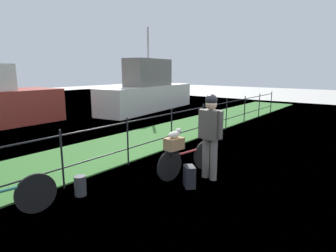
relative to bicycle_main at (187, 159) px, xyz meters
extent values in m
plane|color=beige|center=(0.50, -0.45, -0.33)|extent=(60.00, 60.00, 0.00)
cube|color=#38702D|center=(0.50, 2.68, -0.31)|extent=(27.00, 2.40, 0.03)
plane|color=slate|center=(0.50, 9.05, -0.33)|extent=(30.00, 30.00, 0.00)
cylinder|color=black|center=(-1.95, 1.39, 0.22)|extent=(0.04, 0.04, 1.10)
cylinder|color=black|center=(-0.31, 1.39, 0.22)|extent=(0.04, 0.04, 1.10)
cylinder|color=black|center=(1.32, 1.39, 0.22)|extent=(0.04, 0.04, 1.10)
cylinder|color=black|center=(2.96, 1.39, 0.22)|extent=(0.04, 0.04, 1.10)
cylinder|color=black|center=(4.59, 1.39, 0.22)|extent=(0.04, 0.04, 1.10)
cylinder|color=black|center=(6.23, 1.39, 0.22)|extent=(0.04, 0.04, 1.10)
cylinder|color=black|center=(7.87, 1.39, 0.22)|extent=(0.04, 0.04, 1.10)
cylinder|color=black|center=(9.50, 1.39, 0.22)|extent=(0.04, 0.04, 1.10)
cylinder|color=black|center=(0.50, 1.39, 0.06)|extent=(18.00, 0.03, 0.03)
cylinder|color=black|center=(0.50, 1.39, 0.66)|extent=(18.00, 0.03, 0.03)
cylinder|color=black|center=(0.53, -0.09, -0.02)|extent=(0.61, 0.14, 0.62)
cylinder|color=black|center=(-0.49, 0.08, -0.02)|extent=(0.61, 0.14, 0.62)
cylinder|color=#9E2D2D|center=(0.02, 0.00, 0.15)|extent=(0.80, 0.17, 0.04)
cube|color=black|center=(-0.37, 0.06, 0.19)|extent=(0.21, 0.12, 0.06)
cube|color=slate|center=(-0.37, 0.06, 0.28)|extent=(0.38, 0.22, 0.02)
cube|color=#A87F51|center=(-0.37, 0.06, 0.40)|extent=(0.38, 0.31, 0.23)
ellipsoid|color=silver|center=(-0.37, 0.06, 0.58)|extent=(0.30, 0.18, 0.13)
sphere|color=silver|center=(-0.25, 0.04, 0.64)|extent=(0.11, 0.11, 0.11)
cylinder|color=slate|center=(0.11, -0.37, 0.08)|extent=(0.14, 0.14, 0.82)
cylinder|color=slate|center=(0.08, -0.57, 0.08)|extent=(0.14, 0.14, 0.82)
cube|color=#4C4742|center=(0.10, -0.47, 0.77)|extent=(0.32, 0.44, 0.56)
cylinder|color=#4C4742|center=(0.13, -0.25, 0.80)|extent=(0.10, 0.10, 0.50)
cylinder|color=#4C4742|center=(0.06, -0.69, 0.80)|extent=(0.10, 0.10, 0.50)
sphere|color=tan|center=(0.10, -0.47, 1.16)|extent=(0.22, 0.22, 0.22)
sphere|color=black|center=(0.10, -0.47, 1.24)|extent=(0.23, 0.23, 0.23)
cube|color=black|center=(-0.50, -0.39, -0.13)|extent=(0.32, 0.33, 0.40)
cylinder|color=#38383D|center=(-1.95, 0.89, -0.15)|extent=(0.20, 0.20, 0.35)
cylinder|color=black|center=(-2.71, 0.91, -0.02)|extent=(0.61, 0.15, 0.61)
cube|color=silver|center=(6.78, 7.05, 0.32)|extent=(7.04, 2.59, 1.30)
cube|color=slate|center=(6.78, 7.05, 1.67)|extent=(3.16, 1.56, 1.41)
cylinder|color=#B2B2B2|center=(6.78, 7.05, 3.18)|extent=(0.10, 0.10, 1.60)
camera|label=1|loc=(-4.64, -3.09, 1.80)|focal=30.28mm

